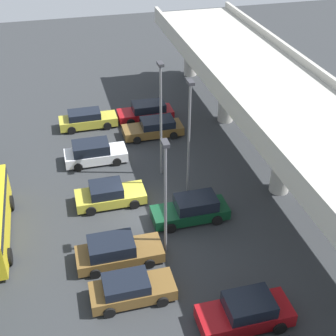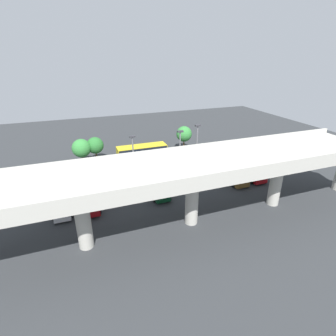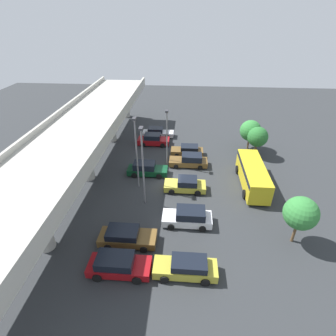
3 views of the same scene
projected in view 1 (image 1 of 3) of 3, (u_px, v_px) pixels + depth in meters
The scene contains 14 objects.
ground_plane at pixel (143, 212), 30.31m from camera, with size 91.13×91.13×0.00m, color #2D3033.
highway_overpass at pixel (291, 115), 29.07m from camera, with size 43.86×7.48×7.27m.
parked_car_0 at pixel (146, 111), 40.62m from camera, with size 2.17×4.76×1.54m.
parked_car_1 at pixel (154, 128), 38.28m from camera, with size 2.18×4.88×1.44m.
parked_car_2 at pixel (94, 153), 34.90m from camera, with size 2.17×4.60×1.64m.
parked_car_3 at pixel (109, 195), 30.72m from camera, with size 2.17×4.56×1.51m.
parked_car_4 at pixel (192, 209), 29.33m from camera, with size 2.08×4.82×1.62m.
parked_car_5 at pixel (117, 251), 26.24m from camera, with size 2.16×4.87×1.58m.
parked_car_6 at pixel (131, 289), 24.03m from camera, with size 2.02×4.39×1.42m.
parked_car_7 at pixel (246, 312), 22.67m from camera, with size 2.14×4.62×1.67m.
parked_car_9 at pixel (87, 119), 39.43m from camera, with size 1.98×4.80×1.50m.
lamp_post_near_aisle at pixel (189, 132), 29.34m from camera, with size 0.70×0.35×8.24m.
lamp_post_mid_lot at pixel (161, 113), 31.33m from camera, with size 0.70×0.35×8.42m.
lamp_post_by_overpass at pixel (165, 190), 24.96m from camera, with size 0.70×0.35×7.37m.
Camera 1 is at (23.29, -4.33, 19.19)m, focal length 50.00 mm.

